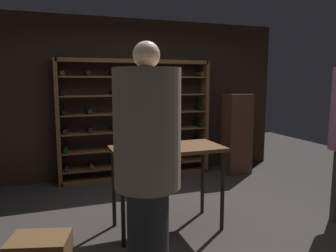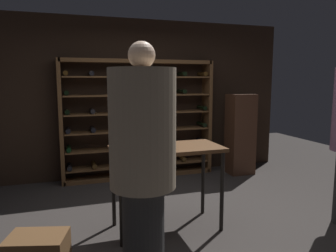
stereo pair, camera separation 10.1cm
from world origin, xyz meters
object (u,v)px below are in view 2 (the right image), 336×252
wine_rack (138,120)px  tasting_table (167,157)px  person_bystander_dark_jacket (143,158)px  wine_bottle_gold_foil (167,134)px  display_cabinet (240,134)px  wine_bottle_black_capsule (157,136)px  wine_glass_stemmed_center (170,139)px  wine_glass_stemmed_left (145,137)px

wine_rack → tasting_table: bearing=-94.1°
person_bystander_dark_jacket → wine_bottle_gold_foil: size_ratio=4.93×
display_cabinet → person_bystander_dark_jacket: bearing=-132.7°
wine_bottle_black_capsule → wine_glass_stemmed_center: wine_bottle_black_capsule is taller
wine_glass_stemmed_center → person_bystander_dark_jacket: bearing=-120.7°
wine_glass_stemmed_left → tasting_table: bearing=-24.6°
wine_bottle_gold_foil → wine_glass_stemmed_left: (-0.22, 0.08, -0.04)m
wine_glass_stemmed_center → wine_glass_stemmed_left: bearing=137.4°
person_bystander_dark_jacket → wine_glass_stemmed_center: size_ratio=13.13×
wine_glass_stemmed_left → wine_glass_stemmed_center: bearing=-42.6°
wine_bottle_black_capsule → wine_rack: bearing=82.4°
display_cabinet → tasting_table: bearing=-138.8°
display_cabinet → wine_bottle_black_capsule: (-2.04, -1.77, 0.36)m
person_bystander_dark_jacket → wine_bottle_gold_foil: person_bystander_dark_jacket is taller
wine_bottle_black_capsule → display_cabinet: bearing=41.0°
wine_bottle_gold_foil → wine_glass_stemmed_center: (-0.00, -0.11, -0.04)m
wine_glass_stemmed_center → tasting_table: bearing=90.4°
display_cabinet → wine_glass_stemmed_center: 2.62m
wine_rack → wine_bottle_gold_foil: size_ratio=6.56×
tasting_table → wine_glass_stemmed_left: wine_glass_stemmed_left is taller
wine_bottle_black_capsule → wine_glass_stemmed_center: 0.14m
tasting_table → wine_glass_stemmed_left: bearing=155.4°
person_bystander_dark_jacket → wine_glass_stemmed_left: 1.07m
wine_rack → tasting_table: (-0.14, -2.01, -0.17)m
wine_bottle_black_capsule → wine_glass_stemmed_left: 0.22m
wine_bottle_gold_foil → wine_glass_stemmed_center: wine_bottle_gold_foil is taller
display_cabinet → wine_glass_stemmed_left: size_ratio=9.86×
tasting_table → person_bystander_dark_jacket: bearing=-117.9°
wine_bottle_gold_foil → wine_glass_stemmed_left: 0.24m
person_bystander_dark_jacket → wine_glass_stemmed_left: (0.28, 1.03, -0.03)m
person_bystander_dark_jacket → display_cabinet: person_bystander_dark_jacket is taller
display_cabinet → wine_glass_stemmed_left: display_cabinet is taller
tasting_table → wine_bottle_black_capsule: wine_bottle_black_capsule is taller
tasting_table → wine_glass_stemmed_left: (-0.21, 0.10, 0.22)m
tasting_table → wine_bottle_gold_foil: 0.25m
person_bystander_dark_jacket → tasting_table: bearing=137.6°
wine_rack → wine_glass_stemmed_left: wine_rack is taller
person_bystander_dark_jacket → wine_rack: bearing=153.3°
tasting_table → wine_rack: bearing=85.9°
display_cabinet → wine_bottle_gold_foil: (-1.90, -1.65, 0.37)m
wine_glass_stemmed_left → wine_bottle_black_capsule: bearing=-69.9°
tasting_table → display_cabinet: size_ratio=0.85×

